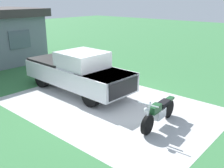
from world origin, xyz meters
name	(u,v)px	position (x,y,z in m)	size (l,w,h in m)	color
ground_plane	(109,106)	(0.00, 0.00, 0.00)	(80.00, 80.00, 0.00)	#377440
driveway_pad	(109,106)	(0.00, 0.00, 0.00)	(5.78, 8.41, 0.01)	#BCBCBC
motorcycle	(159,112)	(-0.12, -2.36, 0.47)	(2.21, 0.70, 1.09)	black
pickup_truck	(77,71)	(0.36, 2.34, 0.95)	(2.14, 5.67, 1.90)	black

